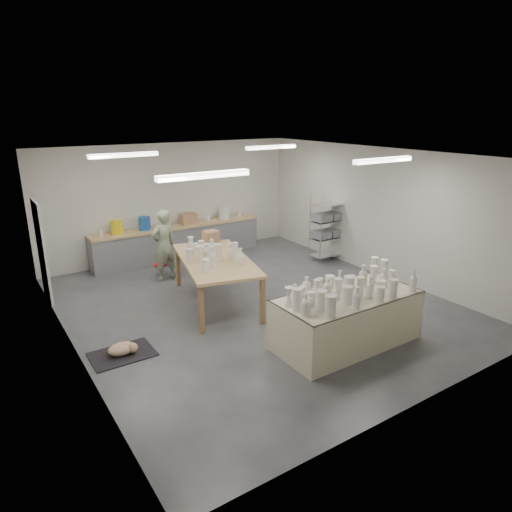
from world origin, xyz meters
TOP-DOWN VIEW (x-y plane):
  - room at (-0.11, 0.08)m, footprint 8.00×8.02m
  - back_counter at (-0.01, 3.68)m, footprint 4.60×0.60m
  - wire_shelf at (3.20, 1.40)m, footprint 0.88×0.48m
  - drying_table at (0.41, -2.22)m, footprint 2.48×1.17m
  - work_table at (-0.60, 0.58)m, footprint 1.88×2.81m
  - rug at (-2.90, -0.52)m, footprint 1.00×0.70m
  - cat at (-2.88, -0.53)m, footprint 0.53×0.46m
  - potter at (-0.95, 2.33)m, footprint 0.67×0.50m
  - red_stool at (-0.95, 2.60)m, footprint 0.38×0.38m

SIDE VIEW (x-z plane):
  - rug at x=-2.90m, z-range 0.00..0.02m
  - cat at x=-2.88m, z-range 0.02..0.21m
  - red_stool at x=-0.95m, z-range 0.12..0.43m
  - drying_table at x=0.41m, z-range -0.15..1.10m
  - back_counter at x=-0.01m, z-range -0.13..1.11m
  - potter at x=-0.95m, z-range 0.00..1.67m
  - wire_shelf at x=3.20m, z-range 0.02..1.82m
  - work_table at x=-0.60m, z-range 0.29..1.64m
  - room at x=-0.11m, z-range 0.56..3.56m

